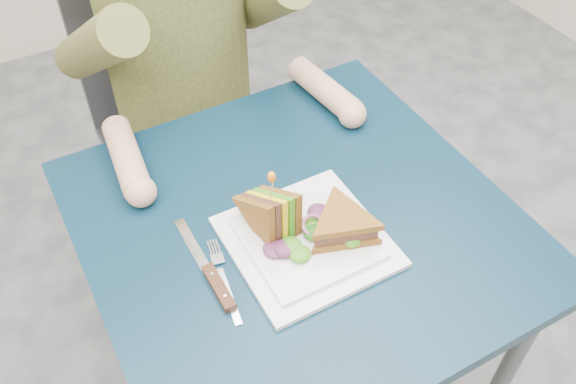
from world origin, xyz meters
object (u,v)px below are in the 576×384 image
plate (307,240)px  chair (176,103)px  sandwich_upright (273,215)px  table (298,247)px  knife (214,279)px  fork (225,282)px  sandwich_flat (343,225)px

plate → chair: bearing=88.8°
chair → sandwich_upright: 0.72m
table → sandwich_upright: size_ratio=5.14×
table → knife: size_ratio=3.39×
plate → fork: plate is taller
plate → table: bearing=75.2°
fork → knife: (-0.01, 0.01, 0.00)m
table → chair: (0.00, 0.67, -0.11)m
chair → plate: size_ratio=3.58×
sandwich_upright → fork: (-0.12, -0.05, -0.05)m
table → sandwich_flat: sandwich_flat is taller
table → fork: fork is taller
fork → knife: 0.02m
table → fork: (-0.18, -0.06, 0.08)m
table → sandwich_upright: (-0.06, -0.01, 0.13)m
knife → sandwich_flat: bearing=-7.5°
knife → fork: bearing=-42.8°
chair → plate: (-0.01, -0.72, 0.20)m
chair → plate: bearing=-91.2°
plate → fork: size_ratio=1.45×
sandwich_flat → fork: (-0.22, 0.02, -0.04)m
plate → knife: plate is taller
sandwich_upright → sandwich_flat: bearing=-35.5°
sandwich_upright → knife: (-0.13, -0.04, -0.05)m
table → plate: plate is taller
table → knife: bearing=-165.0°
table → plate: (-0.01, -0.06, 0.09)m
fork → sandwich_upright: bearing=23.8°
chair → sandwich_upright: bearing=-94.9°
sandwich_upright → knife: 0.15m
table → fork: bearing=-160.2°
plate → knife: (-0.18, 0.01, -0.00)m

